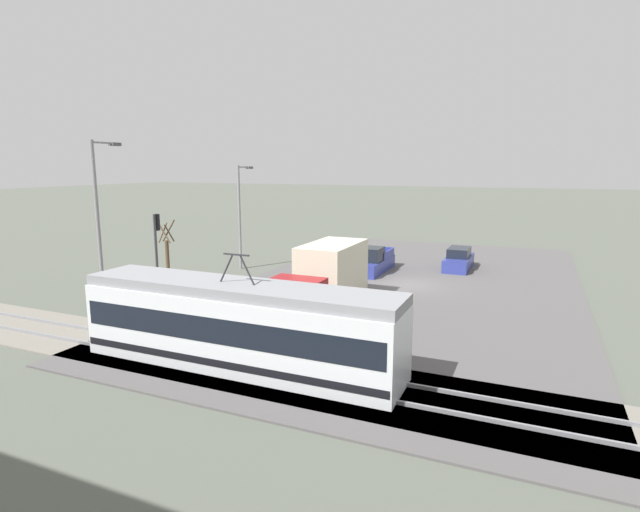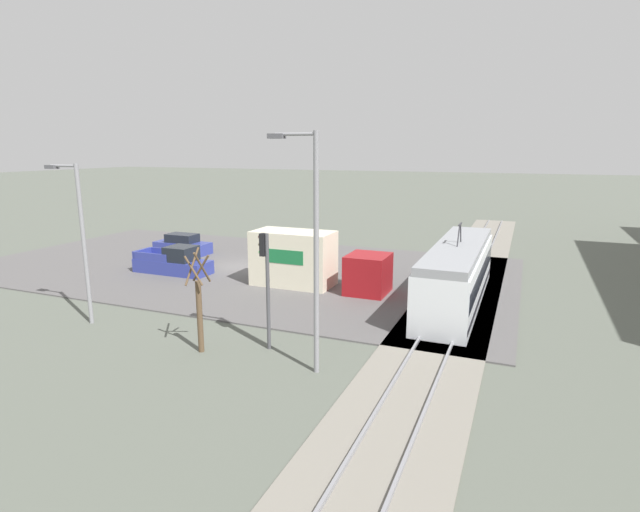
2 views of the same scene
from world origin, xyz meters
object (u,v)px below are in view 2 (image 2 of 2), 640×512
(sedan_car_0, at_px, (183,245))
(light_rail_tram, at_px, (457,274))
(pickup_truck, at_px, (174,263))
(street_tree, at_px, (199,306))
(traffic_light_pole, at_px, (266,275))
(street_lamp_near_crossing, at_px, (312,240))
(box_truck, at_px, (311,262))
(street_lamp_mid_block, at_px, (80,233))

(sedan_car_0, bearing_deg, light_rail_tram, 77.24)
(pickup_truck, relative_size, sedan_car_0, 1.16)
(light_rail_tram, height_order, street_tree, light_rail_tram)
(light_rail_tram, distance_m, street_tree, 14.30)
(traffic_light_pole, height_order, street_lamp_near_crossing, street_lamp_near_crossing)
(box_truck, xyz_separation_m, sedan_car_0, (-5.22, -13.70, -0.90))
(light_rail_tram, relative_size, sedan_car_0, 2.75)
(light_rail_tram, xyz_separation_m, box_truck, (0.14, -8.74, -0.03))
(sedan_car_0, bearing_deg, street_lamp_mid_block, 21.62)
(box_truck, bearing_deg, sedan_car_0, -110.86)
(traffic_light_pole, bearing_deg, sedan_car_0, -133.02)
(light_rail_tram, bearing_deg, sedan_car_0, -102.76)
(light_rail_tram, relative_size, pickup_truck, 2.38)
(light_rail_tram, xyz_separation_m, traffic_light_pole, (9.69, -6.61, 1.60))
(light_rail_tram, height_order, sedan_car_0, light_rail_tram)
(pickup_truck, xyz_separation_m, street_lamp_mid_block, (9.62, 2.40, 3.71))
(box_truck, xyz_separation_m, street_lamp_near_crossing, (10.87, 4.80, 3.52))
(pickup_truck, height_order, street_tree, street_tree)
(box_truck, bearing_deg, street_lamp_near_crossing, 23.80)
(street_lamp_near_crossing, height_order, street_lamp_mid_block, street_lamp_near_crossing)
(light_rail_tram, height_order, street_lamp_near_crossing, street_lamp_near_crossing)
(pickup_truck, distance_m, traffic_light_pole, 15.41)
(street_lamp_near_crossing, bearing_deg, box_truck, -156.20)
(light_rail_tram, distance_m, pickup_truck, 18.81)
(street_tree, distance_m, street_lamp_mid_block, 7.80)
(box_truck, relative_size, pickup_truck, 1.57)
(light_rail_tram, bearing_deg, street_lamp_near_crossing, -19.74)
(street_tree, height_order, street_lamp_near_crossing, street_lamp_near_crossing)
(sedan_car_0, relative_size, traffic_light_pole, 0.93)
(street_lamp_near_crossing, bearing_deg, street_tree, -89.38)
(box_truck, xyz_separation_m, traffic_light_pole, (9.55, 2.13, 1.63))
(sedan_car_0, bearing_deg, street_lamp_near_crossing, 48.97)
(light_rail_tram, bearing_deg, box_truck, -89.10)
(light_rail_tram, height_order, traffic_light_pole, traffic_light_pole)
(street_lamp_mid_block, bearing_deg, street_tree, 83.24)
(pickup_truck, height_order, sedan_car_0, pickup_truck)
(traffic_light_pole, xyz_separation_m, street_lamp_mid_block, (0.51, -9.77, 1.23))
(box_truck, height_order, street_tree, street_tree)
(box_truck, height_order, traffic_light_pole, traffic_light_pole)
(traffic_light_pole, relative_size, street_tree, 1.14)
(street_tree, xyz_separation_m, street_lamp_near_crossing, (-0.06, 5.10, 3.16))
(light_rail_tram, bearing_deg, pickup_truck, -88.27)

